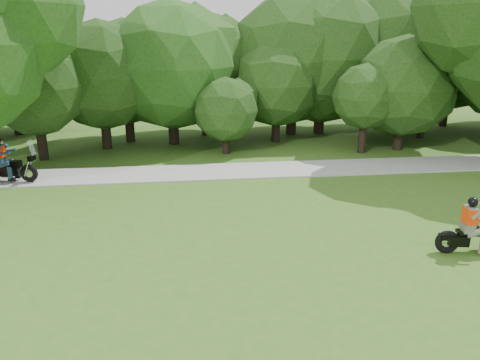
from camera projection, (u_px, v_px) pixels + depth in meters
name	position (u px, v px, depth m)	size (l,w,h in m)	color
ground	(316.00, 264.00, 11.31)	(100.00, 100.00, 0.00)	#34641C
walkway	(261.00, 170.00, 18.87)	(60.00, 2.20, 0.06)	gray
tree_line	(257.00, 66.00, 23.92)	(39.80, 11.60, 7.87)	black
chopper_motorcycle	(474.00, 233.00, 11.69)	(2.10, 0.69, 1.51)	black
touring_motorcycle	(5.00, 166.00, 17.18)	(2.14, 0.94, 1.64)	black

